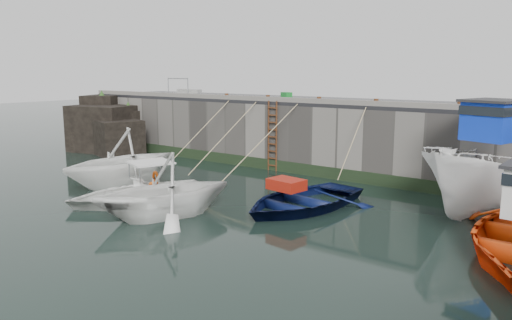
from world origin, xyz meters
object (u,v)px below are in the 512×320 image
Objects in this scene: bollard_d at (376,102)px; bollard_b at (268,98)px; fish_crate at (286,95)px; boat_far_white at (498,176)px; bollard_a at (227,96)px; bollard_c at (319,100)px; boat_near_navy at (302,207)px; ladder at (272,136)px; bollard_e at (460,106)px; boat_near_blue at (138,201)px; boat_near_white at (123,185)px; boat_near_blacktrim at (165,216)px.

bollard_b is at bearing 180.00° from bollard_d.
fish_crate is 2.16m from bollard_b.
bollard_d is at bearing -177.63° from boat_far_white.
bollard_a is 2.50m from bollard_b.
bollard_c is (3.10, -2.12, -0.02)m from fish_crate.
boat_near_navy is 6.28m from bollard_c.
boat_near_navy is at bearing -45.48° from ladder.
bollard_a is 5.20m from bollard_c.
bollard_a is 11.00m from bollard_e.
boat_far_white is 26.85× the size of bollard_c.
boat_near_blue is (-0.65, -7.26, -1.59)m from ladder.
boat_near_navy reaches higher than boat_near_blue.
fish_crate reaches higher than boat_near_blue.
ladder is 0.63× the size of boat_near_navy.
bollard_d reaches higher than boat_near_white.
boat_near_blue is 0.67× the size of boat_far_white.
boat_near_blacktrim is at bearing -121.99° from boat_far_white.
bollard_e is (11.04, 6.40, 3.30)m from boat_near_white.
bollard_c is (2.85, 7.60, 3.30)m from boat_near_blue.
bollard_b reaches higher than boat_near_blue.
fish_crate reaches higher than ladder.
boat_near_blue is 2.33m from boat_near_blacktrim.
bollard_a and bollard_b have the same top height.
boat_near_white is 1.12× the size of boat_near_blacktrim.
bollard_b is 2.70m from bollard_c.
boat_near_white is 17.66× the size of bollard_a.
ladder is 11.43× the size of bollard_b.
boat_near_blacktrim is at bearing -79.11° from ladder.
fish_crate is at bearing 166.60° from bollard_e.
boat_near_white is 10.65m from bollard_d.
boat_near_blue is (2.39, -1.20, 0.00)m from boat_near_white.
bollard_c reaches higher than boat_near_navy.
fish_crate reaches higher than boat_near_navy.
bollard_e is at bearing 61.38° from boat_near_blue.
bollard_d is (3.25, 8.38, 3.30)m from boat_near_blacktrim.
bollard_d is at bearing 91.09° from boat_near_blacktrim.
bollard_b is at bearing 126.04° from boat_near_blacktrim.
boat_far_white is at bearing -7.05° from bollard_b.
ladder is 0.43× the size of boat_far_white.
boat_near_white is 0.97× the size of boat_near_navy.
ladder is 8.19m from bollard_e.
bollard_a reaches higher than boat_near_navy.
boat_near_navy is 6.86m from bollard_e.
bollard_a is at bearing -168.84° from boat_far_white.
boat_far_white is 13.88× the size of fish_crate.
fish_crate is 1.93× the size of bollard_d.
ladder is at bearing -176.00° from bollard_d.
boat_near_white is at bearing -160.58° from boat_near_navy.
boat_near_blacktrim is (2.20, -0.78, 0.00)m from boat_near_blue.
ladder is 6.97m from boat_near_white.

